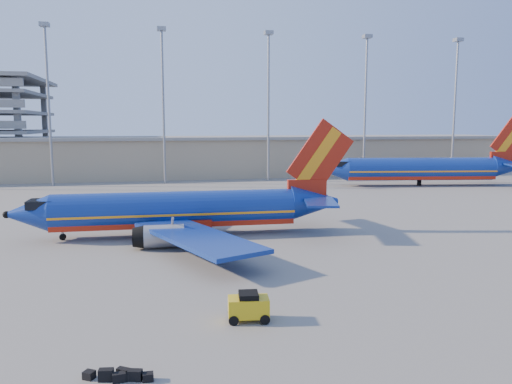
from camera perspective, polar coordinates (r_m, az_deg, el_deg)
ground at (r=50.93m, az=-3.52°, el=-4.87°), size 220.00×220.00×0.00m
terminal_building at (r=108.75m, az=-2.59°, el=4.17°), size 122.00×16.00×8.50m
light_mast_row at (r=96.17m, az=-4.50°, el=11.57°), size 101.60×1.60×28.65m
aircraft_main at (r=50.54m, az=-8.23°, el=-2.14°), size 34.58×33.29×11.71m
aircraft_second at (r=95.93m, az=18.78°, el=2.52°), size 39.17×15.16×13.31m
baggage_tug at (r=29.06m, az=-0.86°, el=-12.91°), size 2.46×1.65×1.67m
luggage_pile at (r=24.00m, az=-15.25°, el=-19.57°), size 3.09×1.20×0.53m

